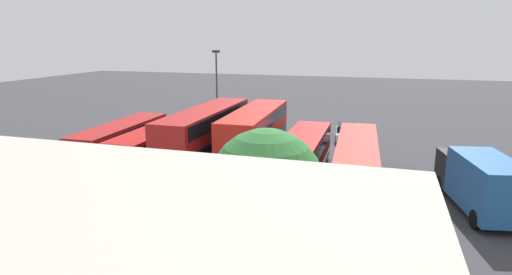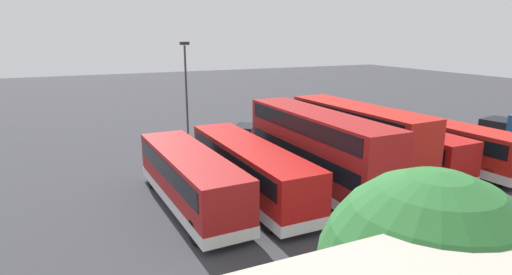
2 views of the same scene
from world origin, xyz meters
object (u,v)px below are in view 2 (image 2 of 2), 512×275
Objects in this scene: bus_single_deck_sixth at (190,178)px; waste_bin_yellow at (186,149)px; bus_double_decker_third at (357,139)px; bus_single_deck_near_end at (441,141)px; lamp_post_tall at (186,87)px; bus_double_decker_fourth at (316,148)px; bus_single_deck_fifth at (249,168)px; car_hatchback_silver at (246,133)px; car_small_green at (318,123)px; bus_single_deck_second at (397,146)px.

bus_single_deck_sixth is 11.30× the size of waste_bin_yellow.
bus_double_decker_third reaches higher than waste_bin_yellow.
bus_double_decker_third is (7.11, -0.29, 0.82)m from bus_single_deck_near_end.
waste_bin_yellow is (0.84, 2.37, -4.35)m from lamp_post_tall.
bus_double_decker_third and bus_double_decker_fourth have the same top height.
bus_double_decker_fourth reaches higher than bus_single_deck_fifth.
car_hatchback_silver is 0.53× the size of lamp_post_tall.
waste_bin_yellow is (13.69, 3.07, -0.23)m from car_small_green.
bus_single_deck_fifth is (14.49, -0.25, 0.00)m from bus_single_deck_near_end.
bus_single_deck_sixth is (3.47, 0.22, -0.00)m from bus_single_deck_fifth.
waste_bin_yellow is (4.93, -9.91, -1.98)m from bus_double_decker_fourth.
bus_double_decker_third is 12.61m from waste_bin_yellow.
bus_single_deck_near_end is 1.10× the size of bus_single_deck_sixth.
bus_single_deck_near_end is 10.62m from bus_double_decker_fourth.
bus_single_deck_near_end and bus_single_deck_sixth have the same top height.
bus_single_deck_fifth is 12.04m from lamp_post_tall.
bus_single_deck_near_end is 2.67× the size of car_hatchback_silver.
car_hatchback_silver is 8.11m from car_small_green.
bus_double_decker_third is at bearing -179.73° from bus_single_deck_fifth.
car_hatchback_silver is at bearing -76.14° from bus_double_decker_third.
bus_single_deck_second is 0.97× the size of bus_double_decker_third.
bus_single_deck_fifth is at bearing -1.00° from bus_single_deck_near_end.
bus_single_deck_fifth is (7.38, 0.03, -0.82)m from bus_double_decker_third.
bus_single_deck_near_end is at bearing 141.08° from lamp_post_tall.
bus_double_decker_fourth reaches higher than car_hatchback_silver.
bus_double_decker_third is at bearing 123.20° from lamp_post_tall.
car_small_green reaches higher than waste_bin_yellow.
bus_single_deck_sixth is 9.82m from waste_bin_yellow.
bus_double_decker_fourth is (3.47, 0.72, 0.00)m from bus_double_decker_third.
bus_single_deck_fifth is (3.91, -0.69, -0.83)m from bus_double_decker_fourth.
bus_double_decker_fourth is 13.17m from lamp_post_tall.
bus_single_deck_second reaches higher than waste_bin_yellow.
bus_double_decker_fourth is at bearing 116.46° from waste_bin_yellow.
bus_single_deck_fifth is at bearing 96.33° from waste_bin_yellow.
bus_double_decker_third is at bearing 103.86° from car_hatchback_silver.
car_small_green is 14.03m from waste_bin_yellow.
bus_single_deck_near_end is 12.71m from car_small_green.
bus_single_deck_second is at bearing 81.55° from car_small_green.
bus_double_decker_fourth is at bearing 55.99° from car_small_green.
bus_single_deck_fifth reaches higher than waste_bin_yellow.
bus_single_deck_near_end is 7.17m from bus_double_decker_third.
lamp_post_tall is (12.86, 0.69, 4.12)m from car_small_green.
lamp_post_tall is at bearing -5.66° from car_hatchback_silver.
waste_bin_yellow is at bearing -83.67° from bus_single_deck_fifth.
bus_single_deck_second is 12.70m from car_hatchback_silver.
car_small_green is (-8.02, -1.17, 0.00)m from car_hatchback_silver.
car_small_green is at bearing -113.33° from bus_double_decker_third.
lamp_post_tall is (11.04, -11.51, 3.20)m from bus_single_deck_second.
bus_double_decker_third is 14.03m from lamp_post_tall.
bus_single_deck_fifth is at bearing -9.95° from bus_double_decker_fourth.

